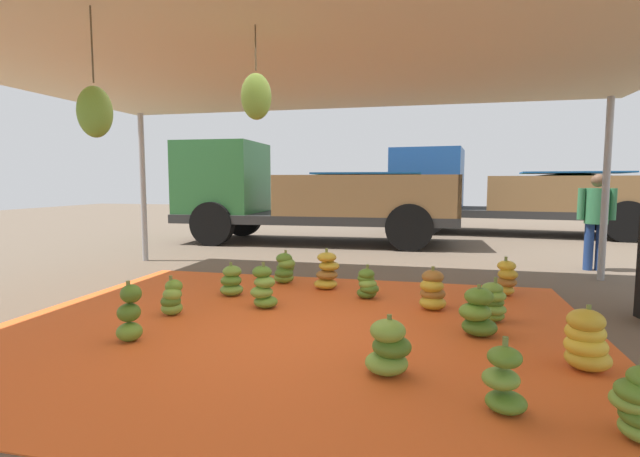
{
  "coord_description": "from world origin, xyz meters",
  "views": [
    {
      "loc": [
        1.34,
        -4.45,
        1.46
      ],
      "look_at": [
        -0.16,
        1.92,
        0.81
      ],
      "focal_mm": 26.82,
      "sensor_mm": 36.0,
      "label": 1
    }
  ],
  "objects_px": {
    "banana_bunch_4": "(389,349)",
    "cargo_truck_far": "(506,191)",
    "banana_bunch_9": "(433,291)",
    "banana_bunch_12": "(504,382)",
    "banana_bunch_14": "(506,279)",
    "banana_bunch_1": "(285,269)",
    "banana_bunch_5": "(493,303)",
    "banana_bunch_8": "(264,288)",
    "banana_bunch_6": "(327,272)",
    "worker_0": "(596,214)",
    "cargo_truck_main": "(302,194)",
    "banana_bunch_11": "(367,284)",
    "banana_bunch_10": "(478,314)",
    "banana_bunch_2": "(130,315)",
    "banana_bunch_3": "(586,341)",
    "banana_bunch_13": "(172,299)",
    "banana_bunch_0": "(232,282)"
  },
  "relations": [
    {
      "from": "banana_bunch_1",
      "to": "banana_bunch_8",
      "type": "xyz_separation_m",
      "value": [
        0.17,
        -1.33,
        0.02
      ]
    },
    {
      "from": "banana_bunch_10",
      "to": "banana_bunch_14",
      "type": "height_order",
      "value": "same"
    },
    {
      "from": "banana_bunch_12",
      "to": "banana_bunch_14",
      "type": "height_order",
      "value": "banana_bunch_14"
    },
    {
      "from": "cargo_truck_far",
      "to": "banana_bunch_5",
      "type": "bearing_deg",
      "value": -98.54
    },
    {
      "from": "banana_bunch_14",
      "to": "banana_bunch_12",
      "type": "bearing_deg",
      "value": -98.07
    },
    {
      "from": "banana_bunch_2",
      "to": "worker_0",
      "type": "xyz_separation_m",
      "value": [
        5.27,
        4.87,
        0.67
      ]
    },
    {
      "from": "banana_bunch_11",
      "to": "banana_bunch_13",
      "type": "bearing_deg",
      "value": -148.25
    },
    {
      "from": "banana_bunch_11",
      "to": "cargo_truck_main",
      "type": "height_order",
      "value": "cargo_truck_main"
    },
    {
      "from": "banana_bunch_9",
      "to": "banana_bunch_11",
      "type": "bearing_deg",
      "value": 157.63
    },
    {
      "from": "banana_bunch_13",
      "to": "cargo_truck_main",
      "type": "distance_m",
      "value": 6.53
    },
    {
      "from": "banana_bunch_0",
      "to": "cargo_truck_far",
      "type": "relative_size",
      "value": 0.06
    },
    {
      "from": "banana_bunch_14",
      "to": "worker_0",
      "type": "xyz_separation_m",
      "value": [
        1.68,
        2.22,
        0.71
      ]
    },
    {
      "from": "banana_bunch_1",
      "to": "banana_bunch_12",
      "type": "relative_size",
      "value": 0.96
    },
    {
      "from": "banana_bunch_5",
      "to": "banana_bunch_13",
      "type": "xyz_separation_m",
      "value": [
        -3.37,
        -0.53,
        -0.01
      ]
    },
    {
      "from": "cargo_truck_main",
      "to": "cargo_truck_far",
      "type": "xyz_separation_m",
      "value": [
        5.04,
        3.13,
        0.01
      ]
    },
    {
      "from": "banana_bunch_11",
      "to": "banana_bunch_13",
      "type": "distance_m",
      "value": 2.32
    },
    {
      "from": "banana_bunch_11",
      "to": "banana_bunch_12",
      "type": "xyz_separation_m",
      "value": [
        1.23,
        -2.75,
        0.02
      ]
    },
    {
      "from": "banana_bunch_3",
      "to": "cargo_truck_main",
      "type": "xyz_separation_m",
      "value": [
        -4.23,
        7.08,
        0.94
      ]
    },
    {
      "from": "banana_bunch_1",
      "to": "banana_bunch_8",
      "type": "distance_m",
      "value": 1.34
    },
    {
      "from": "banana_bunch_1",
      "to": "worker_0",
      "type": "distance_m",
      "value": 5.17
    },
    {
      "from": "banana_bunch_6",
      "to": "cargo_truck_main",
      "type": "height_order",
      "value": "cargo_truck_main"
    },
    {
      "from": "cargo_truck_far",
      "to": "banana_bunch_2",
      "type": "bearing_deg",
      "value": -114.03
    },
    {
      "from": "banana_bunch_9",
      "to": "worker_0",
      "type": "relative_size",
      "value": 0.31
    },
    {
      "from": "banana_bunch_4",
      "to": "worker_0",
      "type": "height_order",
      "value": "worker_0"
    },
    {
      "from": "banana_bunch_2",
      "to": "banana_bunch_3",
      "type": "height_order",
      "value": "banana_bunch_2"
    },
    {
      "from": "banana_bunch_2",
      "to": "banana_bunch_12",
      "type": "height_order",
      "value": "banana_bunch_2"
    },
    {
      "from": "banana_bunch_8",
      "to": "banana_bunch_11",
      "type": "xyz_separation_m",
      "value": [
        1.1,
        0.71,
        -0.05
      ]
    },
    {
      "from": "cargo_truck_far",
      "to": "banana_bunch_4",
      "type": "bearing_deg",
      "value": -102.1
    },
    {
      "from": "banana_bunch_5",
      "to": "banana_bunch_11",
      "type": "distance_m",
      "value": 1.56
    },
    {
      "from": "banana_bunch_1",
      "to": "banana_bunch_5",
      "type": "height_order",
      "value": "banana_bunch_1"
    },
    {
      "from": "banana_bunch_4",
      "to": "cargo_truck_far",
      "type": "relative_size",
      "value": 0.07
    },
    {
      "from": "banana_bunch_8",
      "to": "banana_bunch_4",
      "type": "bearing_deg",
      "value": -45.47
    },
    {
      "from": "banana_bunch_2",
      "to": "banana_bunch_14",
      "type": "xyz_separation_m",
      "value": [
        3.59,
        2.65,
        -0.03
      ]
    },
    {
      "from": "banana_bunch_10",
      "to": "cargo_truck_far",
      "type": "relative_size",
      "value": 0.07
    },
    {
      "from": "banana_bunch_11",
      "to": "worker_0",
      "type": "relative_size",
      "value": 0.27
    },
    {
      "from": "banana_bunch_10",
      "to": "banana_bunch_12",
      "type": "xyz_separation_m",
      "value": [
        0.02,
        -1.55,
        -0.01
      ]
    },
    {
      "from": "banana_bunch_4",
      "to": "banana_bunch_9",
      "type": "height_order",
      "value": "banana_bunch_9"
    },
    {
      "from": "cargo_truck_far",
      "to": "banana_bunch_6",
      "type": "bearing_deg",
      "value": -112.91
    },
    {
      "from": "banana_bunch_3",
      "to": "cargo_truck_far",
      "type": "xyz_separation_m",
      "value": [
        0.81,
        10.22,
        0.95
      ]
    },
    {
      "from": "banana_bunch_1",
      "to": "banana_bunch_11",
      "type": "height_order",
      "value": "banana_bunch_1"
    },
    {
      "from": "banana_bunch_6",
      "to": "banana_bunch_12",
      "type": "xyz_separation_m",
      "value": [
        1.83,
        -3.16,
        -0.03
      ]
    },
    {
      "from": "cargo_truck_main",
      "to": "banana_bunch_5",
      "type": "bearing_deg",
      "value": -58.14
    },
    {
      "from": "banana_bunch_3",
      "to": "banana_bunch_9",
      "type": "relative_size",
      "value": 1.03
    },
    {
      "from": "banana_bunch_3",
      "to": "banana_bunch_8",
      "type": "distance_m",
      "value": 3.26
    },
    {
      "from": "banana_bunch_13",
      "to": "cargo_truck_main",
      "type": "xyz_separation_m",
      "value": [
        -0.31,
        6.45,
        0.98
      ]
    },
    {
      "from": "banana_bunch_5",
      "to": "banana_bunch_8",
      "type": "height_order",
      "value": "banana_bunch_8"
    },
    {
      "from": "banana_bunch_1",
      "to": "banana_bunch_14",
      "type": "distance_m",
      "value": 2.97
    },
    {
      "from": "banana_bunch_6",
      "to": "cargo_truck_main",
      "type": "bearing_deg",
      "value": 109.21
    },
    {
      "from": "banana_bunch_4",
      "to": "banana_bunch_14",
      "type": "bearing_deg",
      "value": 66.95
    },
    {
      "from": "banana_bunch_3",
      "to": "banana_bunch_14",
      "type": "distance_m",
      "value": 2.44
    }
  ]
}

